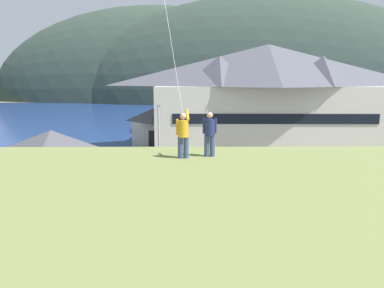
{
  "coord_description": "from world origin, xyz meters",
  "views": [
    {
      "loc": [
        0.79,
        -21.28,
        8.71
      ],
      "look_at": [
        1.12,
        9.0,
        3.09
      ],
      "focal_mm": 34.16,
      "sensor_mm": 36.0,
      "label": 1
    }
  ],
  "objects": [
    {
      "name": "storage_shed_waterside",
      "position": [
        -3.38,
        25.59,
        2.48
      ],
      "size": [
        6.07,
        5.71,
        4.78
      ],
      "color": "beige",
      "rests_on": "ground"
    },
    {
      "name": "parking_light_pole",
      "position": [
        -1.8,
        10.56,
        3.7
      ],
      "size": [
        0.24,
        0.78,
        6.15
      ],
      "color": "#ADADB2",
      "rests_on": "parking_lot_pad"
    },
    {
      "name": "parked_car_front_row_end",
      "position": [
        12.03,
        6.28,
        1.06
      ],
      "size": [
        4.34,
        2.34,
        1.82
      ],
      "color": "slate",
      "rests_on": "parking_lot_pad"
    },
    {
      "name": "parked_car_mid_row_center",
      "position": [
        1.8,
        6.15,
        1.06
      ],
      "size": [
        4.23,
        2.11,
        1.82
      ],
      "color": "#B28923",
      "rests_on": "parking_lot_pad"
    },
    {
      "name": "parked_car_corner_spot",
      "position": [
        11.53,
        0.35,
        1.06
      ],
      "size": [
        4.32,
        2.3,
        1.82
      ],
      "color": "#236633",
      "rests_on": "parking_lot_pad"
    },
    {
      "name": "parked_car_lone_by_shed",
      "position": [
        5.49,
        -0.22,
        1.06
      ],
      "size": [
        4.24,
        2.14,
        1.82
      ],
      "color": "#9EA3A8",
      "rests_on": "parking_lot_pad"
    },
    {
      "name": "bay_water",
      "position": [
        0.0,
        60.0,
        0.01
      ],
      "size": [
        360.0,
        84.0,
        0.03
      ],
      "primitive_type": "cube",
      "color": "navy",
      "rests_on": "ground"
    },
    {
      "name": "harbor_lodge",
      "position": [
        10.35,
        23.15,
        6.63
      ],
      "size": [
        28.11,
        12.49,
        12.46
      ],
      "color": "beige",
      "rests_on": "ground"
    },
    {
      "name": "ground_plane",
      "position": [
        0.0,
        0.0,
        0.0
      ],
      "size": [
        600.0,
        600.0,
        0.0
      ],
      "primitive_type": "plane",
      "color": "#66604C"
    },
    {
      "name": "wharf_dock",
      "position": [
        -3.03,
        36.67,
        0.35
      ],
      "size": [
        3.2,
        14.02,
        0.7
      ],
      "color": "#70604C",
      "rests_on": "ground"
    },
    {
      "name": "moored_boat_wharfside",
      "position": [
        -6.59,
        40.52,
        0.72
      ],
      "size": [
        2.76,
        7.65,
        2.16
      ],
      "color": "navy",
      "rests_on": "ground"
    },
    {
      "name": "person_companion",
      "position": [
        1.63,
        -7.25,
        6.55
      ],
      "size": [
        0.55,
        0.4,
        1.74
      ],
      "color": "#384770",
      "rests_on": "grassy_hill_foreground"
    },
    {
      "name": "storage_shed_near_lot",
      "position": [
        -9.58,
        6.04,
        2.45
      ],
      "size": [
        6.5,
        5.57,
        4.72
      ],
      "color": "#338475",
      "rests_on": "ground"
    },
    {
      "name": "person_kite_flyer",
      "position": [
        0.6,
        -7.54,
        6.56
      ],
      "size": [
        0.52,
        0.68,
        1.86
      ],
      "color": "#384770",
      "rests_on": "grassy_hill_foreground"
    },
    {
      "name": "parking_lot_pad",
      "position": [
        0.0,
        5.0,
        0.05
      ],
      "size": [
        40.0,
        20.0,
        0.1
      ],
      "primitive_type": "cube",
      "color": "slate",
      "rests_on": "ground"
    },
    {
      "name": "parked_car_mid_row_far",
      "position": [
        -2.92,
        7.23,
        1.06
      ],
      "size": [
        4.32,
        2.3,
        1.82
      ],
      "color": "black",
      "rests_on": "parking_lot_pad"
    },
    {
      "name": "parked_car_back_row_left",
      "position": [
        -5.0,
        1.62,
        1.06
      ],
      "size": [
        4.32,
        2.29,
        1.82
      ],
      "color": "slate",
      "rests_on": "parking_lot_pad"
    },
    {
      "name": "moored_boat_outer_mooring",
      "position": [
        0.28,
        36.84,
        0.72
      ],
      "size": [
        2.22,
        6.28,
        2.16
      ],
      "color": "silver",
      "rests_on": "ground"
    },
    {
      "name": "far_hill_west_ridge",
      "position": [
        -11.72,
        120.31,
        0.0
      ],
      "size": [
        122.49,
        47.32,
        68.89
      ],
      "primitive_type": "ellipsoid",
      "color": "#2D3D33",
      "rests_on": "ground"
    },
    {
      "name": "moored_boat_inner_slip",
      "position": [
        -6.52,
        38.09,
        0.72
      ],
      "size": [
        2.73,
        7.27,
        2.16
      ],
      "color": "silver",
      "rests_on": "ground"
    },
    {
      "name": "far_hill_east_peak",
      "position": [
        31.46,
        111.94,
        0.0
      ],
      "size": [
        146.83,
        52.8,
        73.79
      ],
      "primitive_type": "ellipsoid",
      "color": "#2D3D33",
      "rests_on": "ground"
    }
  ]
}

